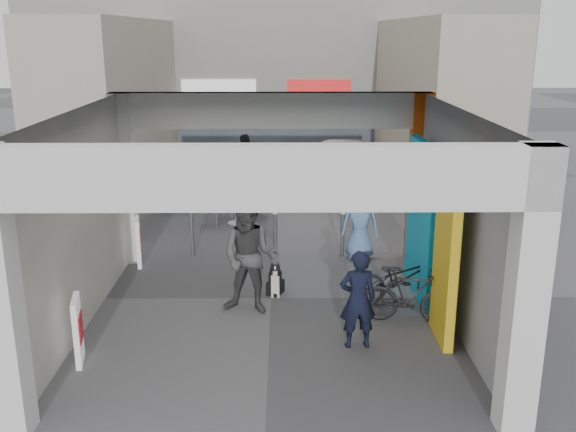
{
  "coord_description": "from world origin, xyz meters",
  "views": [
    {
      "loc": [
        0.22,
        -10.76,
        4.65
      ],
      "look_at": [
        0.32,
        1.0,
        1.26
      ],
      "focal_mm": 40.0,
      "sensor_mm": 36.0,
      "label": 1
    }
  ],
  "objects_px": {
    "produce_stand": "(180,200)",
    "bicycle_front": "(401,278)",
    "bicycle_rear": "(410,296)",
    "white_van": "(354,158)",
    "cafe_set": "(232,208)",
    "man_crates": "(246,169)",
    "man_elderly": "(360,223)",
    "man_with_dog": "(358,299)",
    "man_back_turned": "(249,257)",
    "border_collie": "(275,282)"
  },
  "relations": [
    {
      "from": "produce_stand",
      "to": "bicycle_front",
      "type": "distance_m",
      "value": 7.91
    },
    {
      "from": "bicycle_rear",
      "to": "white_van",
      "type": "relative_size",
      "value": 0.41
    },
    {
      "from": "cafe_set",
      "to": "man_crates",
      "type": "xyz_separation_m",
      "value": [
        0.27,
        1.8,
        0.64
      ]
    },
    {
      "from": "man_elderly",
      "to": "man_with_dog",
      "type": "bearing_deg",
      "value": -86.35
    },
    {
      "from": "produce_stand",
      "to": "bicycle_front",
      "type": "height_order",
      "value": "bicycle_front"
    },
    {
      "from": "bicycle_rear",
      "to": "white_van",
      "type": "bearing_deg",
      "value": 10.28
    },
    {
      "from": "cafe_set",
      "to": "white_van",
      "type": "distance_m",
      "value": 6.19
    },
    {
      "from": "produce_stand",
      "to": "man_with_dog",
      "type": "distance_m",
      "value": 8.75
    },
    {
      "from": "man_elderly",
      "to": "cafe_set",
      "type": "bearing_deg",
      "value": 145.69
    },
    {
      "from": "cafe_set",
      "to": "bicycle_front",
      "type": "xyz_separation_m",
      "value": [
        3.36,
        -5.29,
        0.17
      ]
    },
    {
      "from": "white_van",
      "to": "man_elderly",
      "type": "bearing_deg",
      "value": 176.87
    },
    {
      "from": "man_with_dog",
      "to": "man_back_turned",
      "type": "xyz_separation_m",
      "value": [
        -1.69,
        1.3,
        0.22
      ]
    },
    {
      "from": "cafe_set",
      "to": "man_back_turned",
      "type": "distance_m",
      "value": 5.65
    },
    {
      "from": "bicycle_front",
      "to": "man_elderly",
      "type": "bearing_deg",
      "value": -1.86
    },
    {
      "from": "bicycle_rear",
      "to": "man_elderly",
      "type": "bearing_deg",
      "value": 20.04
    },
    {
      "from": "man_back_turned",
      "to": "white_van",
      "type": "distance_m",
      "value": 10.97
    },
    {
      "from": "man_with_dog",
      "to": "man_elderly",
      "type": "distance_m",
      "value": 3.97
    },
    {
      "from": "bicycle_front",
      "to": "white_van",
      "type": "relative_size",
      "value": 0.49
    },
    {
      "from": "man_with_dog",
      "to": "white_van",
      "type": "bearing_deg",
      "value": -102.35
    },
    {
      "from": "produce_stand",
      "to": "border_collie",
      "type": "bearing_deg",
      "value": -82.36
    },
    {
      "from": "produce_stand",
      "to": "man_elderly",
      "type": "relative_size",
      "value": 0.69
    },
    {
      "from": "man_back_turned",
      "to": "white_van",
      "type": "bearing_deg",
      "value": 88.77
    },
    {
      "from": "man_crates",
      "to": "border_collie",
      "type": "bearing_deg",
      "value": 76.21
    },
    {
      "from": "bicycle_front",
      "to": "white_van",
      "type": "bearing_deg",
      "value": -14.34
    },
    {
      "from": "border_collie",
      "to": "man_elderly",
      "type": "xyz_separation_m",
      "value": [
        1.77,
        1.94,
        0.53
      ]
    },
    {
      "from": "border_collie",
      "to": "bicycle_rear",
      "type": "relative_size",
      "value": 0.41
    },
    {
      "from": "white_van",
      "to": "man_with_dog",
      "type": "bearing_deg",
      "value": 176.23
    },
    {
      "from": "cafe_set",
      "to": "man_elderly",
      "type": "height_order",
      "value": "man_elderly"
    },
    {
      "from": "produce_stand",
      "to": "man_back_turned",
      "type": "bearing_deg",
      "value": -88.0
    },
    {
      "from": "man_with_dog",
      "to": "produce_stand",
      "type": "bearing_deg",
      "value": -69.91
    },
    {
      "from": "produce_stand",
      "to": "bicycle_rear",
      "type": "xyz_separation_m",
      "value": [
        4.85,
        -7.0,
        0.19
      ]
    },
    {
      "from": "cafe_set",
      "to": "bicycle_front",
      "type": "bearing_deg",
      "value": -57.56
    },
    {
      "from": "border_collie",
      "to": "man_with_dog",
      "type": "xyz_separation_m",
      "value": [
        1.27,
        -1.99,
        0.52
      ]
    },
    {
      "from": "man_with_dog",
      "to": "bicycle_rear",
      "type": "bearing_deg",
      "value": -145.8
    },
    {
      "from": "man_elderly",
      "to": "bicycle_rear",
      "type": "relative_size",
      "value": 1.0
    },
    {
      "from": "bicycle_front",
      "to": "cafe_set",
      "type": "bearing_deg",
      "value": 19.69
    },
    {
      "from": "man_crates",
      "to": "white_van",
      "type": "height_order",
      "value": "man_crates"
    },
    {
      "from": "produce_stand",
      "to": "border_collie",
      "type": "xyz_separation_m",
      "value": [
        2.63,
        -5.83,
        -0.03
      ]
    },
    {
      "from": "man_with_dog",
      "to": "bicycle_front",
      "type": "xyz_separation_m",
      "value": [
        0.95,
        1.58,
        -0.28
      ]
    },
    {
      "from": "produce_stand",
      "to": "man_elderly",
      "type": "height_order",
      "value": "man_elderly"
    },
    {
      "from": "border_collie",
      "to": "cafe_set",
      "type": "bearing_deg",
      "value": 126.22
    },
    {
      "from": "produce_stand",
      "to": "border_collie",
      "type": "distance_m",
      "value": 6.39
    },
    {
      "from": "bicycle_front",
      "to": "white_van",
      "type": "distance_m",
      "value": 10.29
    },
    {
      "from": "cafe_set",
      "to": "man_back_turned",
      "type": "relative_size",
      "value": 0.78
    },
    {
      "from": "bicycle_front",
      "to": "man_back_turned",
      "type": "bearing_deg",
      "value": 83.25
    },
    {
      "from": "man_elderly",
      "to": "bicycle_rear",
      "type": "height_order",
      "value": "man_elderly"
    },
    {
      "from": "bicycle_rear",
      "to": "white_van",
      "type": "distance_m",
      "value": 11.05
    },
    {
      "from": "man_crates",
      "to": "bicycle_front",
      "type": "xyz_separation_m",
      "value": [
        3.1,
        -7.09,
        -0.47
      ]
    },
    {
      "from": "produce_stand",
      "to": "bicycle_front",
      "type": "xyz_separation_m",
      "value": [
        4.85,
        -6.24,
        0.21
      ]
    },
    {
      "from": "cafe_set",
      "to": "white_van",
      "type": "relative_size",
      "value": 0.4
    }
  ]
}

